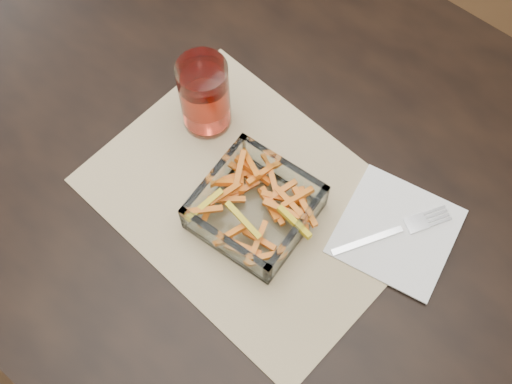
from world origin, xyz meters
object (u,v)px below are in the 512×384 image
glass_bowl (255,209)px  fork (395,231)px  dining_table (229,166)px  tumbler (205,97)px

glass_bowl → fork: 0.20m
glass_bowl → dining_table: bearing=148.0°
dining_table → glass_bowl: bearing=-32.0°
tumbler → glass_bowl: bearing=-26.3°
dining_table → glass_bowl: size_ratio=9.99×
glass_bowl → fork: glass_bowl is taller
glass_bowl → fork: bearing=32.0°
dining_table → glass_bowl: glass_bowl is taller
fork → dining_table: bearing=-142.3°
dining_table → tumbler: 0.16m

